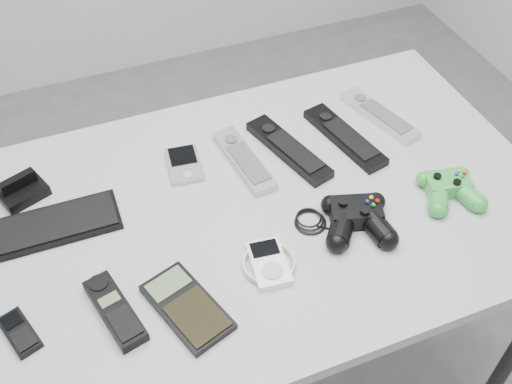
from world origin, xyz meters
name	(u,v)px	position (x,y,z in m)	size (l,w,h in m)	color
desk	(266,225)	(0.08, 0.00, 0.72)	(1.18, 0.76, 0.79)	#A5A5A8
pda_keyboard	(56,224)	(-0.34, 0.10, 0.80)	(0.25, 0.11, 0.02)	black
dock_bracket	(20,186)	(-0.39, 0.21, 0.82)	(0.09, 0.08, 0.05)	black
pda	(184,164)	(-0.05, 0.17, 0.80)	(0.07, 0.11, 0.02)	#A8A9AF
remote_silver_a	(244,159)	(0.08, 0.13, 0.80)	(0.05, 0.21, 0.02)	#A8A9AF
remote_black_a	(289,149)	(0.18, 0.13, 0.80)	(0.06, 0.24, 0.02)	black
remote_black_b	(345,136)	(0.32, 0.12, 0.80)	(0.06, 0.24, 0.02)	black
remote_silver_b	(379,115)	(0.43, 0.16, 0.80)	(0.05, 0.22, 0.02)	silver
mobile_phone	(19,332)	(-0.43, -0.13, 0.80)	(0.04, 0.09, 0.02)	black
cordless_handset	(115,310)	(-0.27, -0.14, 0.80)	(0.05, 0.16, 0.03)	black
calculator	(187,307)	(-0.15, -0.18, 0.80)	(0.09, 0.18, 0.02)	black
mp3_player	(269,263)	(0.02, -0.15, 0.80)	(0.10, 0.11, 0.02)	white
controller_black	(357,217)	(0.23, -0.12, 0.82)	(0.24, 0.15, 0.05)	black
controller_green	(450,188)	(0.44, -0.11, 0.81)	(0.12, 0.13, 0.04)	green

